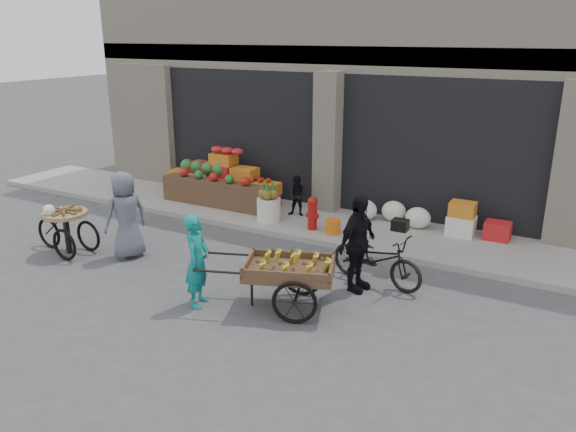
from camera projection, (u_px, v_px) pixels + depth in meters
The scene contains 15 objects.
ground at pixel (195, 296), 9.13m from camera, with size 80.00×80.00×0.00m, color #424244.
sidewalk at pixel (309, 222), 12.52m from camera, with size 18.00×2.20×0.12m, color gray.
building at pixel (379, 61), 14.75m from camera, with size 14.00×6.45×7.00m.
fruit_display at pixel (224, 179), 13.71m from camera, with size 3.10×1.12×1.24m.
pineapple_bin at pixel (269, 209), 12.35m from camera, with size 0.52×0.52×0.50m, color silver.
fire_hydrant at pixel (312, 212), 11.76m from camera, with size 0.22×0.22×0.71m.
orange_bucket at pixel (333, 227), 11.56m from camera, with size 0.32×0.32×0.30m, color orange.
right_bay_goods at pixel (434, 217), 11.70m from camera, with size 3.35×0.60×0.70m.
seated_person at pixel (298, 196), 12.60m from camera, with size 0.45×0.35×0.93m, color black.
banana_cart at pixel (286, 266), 8.52m from camera, with size 2.45×1.61×0.96m.
vendor_woman at pixel (197, 261), 8.61m from camera, with size 0.54×0.36×1.49m, color #11837C.
tricycle_cart at pixel (66, 225), 10.74m from camera, with size 1.43×0.86×0.95m.
vendor_grey at pixel (126, 215), 10.48m from camera, with size 0.81×0.53×1.66m, color slate.
bicycle at pixel (377, 259), 9.46m from camera, with size 0.60×1.72×0.90m, color black.
cyclist at pixel (357, 244), 9.10m from camera, with size 0.96×0.40×1.63m, color black.
Camera 1 is at (5.34, -6.49, 4.08)m, focal length 35.00 mm.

